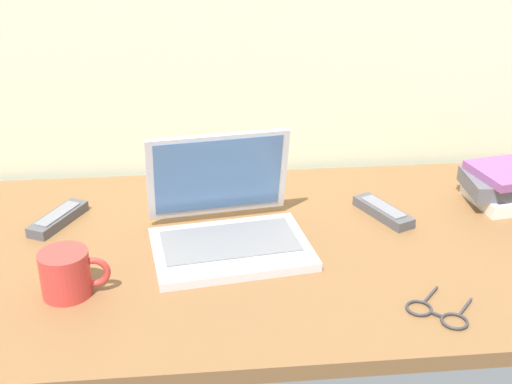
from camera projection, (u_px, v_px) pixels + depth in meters
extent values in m
cube|color=brown|center=(281.00, 250.00, 1.36)|extent=(1.60, 0.76, 0.03)
cube|color=silver|center=(231.00, 249.00, 1.32)|extent=(0.34, 0.26, 0.02)
cube|color=slate|center=(230.00, 241.00, 1.33)|extent=(0.29, 0.18, 0.00)
cube|color=silver|center=(218.00, 175.00, 1.39)|extent=(0.30, 0.09, 0.20)
cube|color=#4C72A5|center=(218.00, 175.00, 1.38)|extent=(0.27, 0.08, 0.17)
cylinder|color=red|center=(65.00, 273.00, 1.17)|extent=(0.09, 0.09, 0.09)
torus|color=red|center=(94.00, 272.00, 1.18)|extent=(0.06, 0.01, 0.06)
cylinder|color=brown|center=(63.00, 256.00, 1.16)|extent=(0.08, 0.08, 0.00)
cube|color=#4C4C51|center=(383.00, 212.00, 1.46)|extent=(0.11, 0.16, 0.02)
cube|color=slate|center=(383.00, 207.00, 1.46)|extent=(0.08, 0.12, 0.00)
cube|color=#4C4C51|center=(58.00, 219.00, 1.43)|extent=(0.11, 0.16, 0.02)
cube|color=slate|center=(58.00, 214.00, 1.43)|extent=(0.08, 0.12, 0.00)
torus|color=#333338|center=(419.00, 308.00, 1.14)|extent=(0.07, 0.07, 0.01)
torus|color=#333338|center=(455.00, 321.00, 1.11)|extent=(0.07, 0.07, 0.01)
cube|color=#333338|center=(437.00, 314.00, 1.13)|extent=(0.02, 0.02, 0.00)
cube|color=#333338|center=(431.00, 295.00, 1.18)|extent=(0.04, 0.05, 0.00)
cube|color=#333338|center=(465.00, 307.00, 1.15)|extent=(0.04, 0.05, 0.00)
cube|color=silver|center=(508.00, 196.00, 1.52)|extent=(0.18, 0.17, 0.03)
cube|color=#595960|center=(511.00, 183.00, 1.51)|extent=(0.21, 0.15, 0.04)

